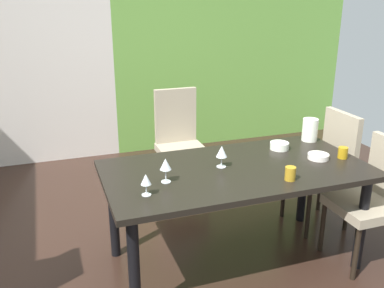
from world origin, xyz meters
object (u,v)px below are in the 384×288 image
at_px(chair_head_far, 179,138).
at_px(wine_glass_near_shelf, 166,165).
at_px(chair_right_far, 326,164).
at_px(wine_glass_left, 222,152).
at_px(pitcher_rear, 310,130).
at_px(dining_table, 236,179).
at_px(serving_bowl_north, 318,156).
at_px(chair_right_near, 374,195).
at_px(wine_glass_corner, 146,180).
at_px(serving_bowl_south, 279,146).
at_px(cup_west, 343,153).
at_px(cup_front, 290,174).

xyz_separation_m(chair_head_far, wine_glass_near_shelf, (-0.53, -1.39, 0.32)).
bearing_deg(chair_right_far, wine_glass_near_shelf, 103.54).
bearing_deg(wine_glass_left, pitcher_rear, 17.70).
relative_size(chair_right_far, wine_glass_near_shelf, 6.11).
bearing_deg(dining_table, wine_glass_near_shelf, -172.14).
relative_size(wine_glass_near_shelf, serving_bowl_north, 1.05).
bearing_deg(chair_right_near, serving_bowl_north, 54.10).
bearing_deg(dining_table, chair_right_near, -16.60).
height_order(chair_right_near, wine_glass_left, chair_right_near).
bearing_deg(serving_bowl_north, chair_right_near, -35.90).
height_order(chair_right_near, wine_glass_near_shelf, chair_right_near).
bearing_deg(dining_table, wine_glass_corner, -162.55).
bearing_deg(chair_right_far, chair_right_near, 179.54).
height_order(serving_bowl_south, cup_west, cup_west).
xyz_separation_m(chair_head_far, serving_bowl_south, (0.47, -1.09, 0.23)).
bearing_deg(chair_right_far, wine_glass_left, 102.88).
relative_size(dining_table, cup_front, 20.38).
distance_m(serving_bowl_south, cup_front, 0.59).
bearing_deg(chair_right_far, serving_bowl_south, 96.61).
distance_m(wine_glass_near_shelf, serving_bowl_south, 1.04).
bearing_deg(cup_front, wine_glass_corner, 174.39).
height_order(dining_table, cup_west, cup_west).
xyz_separation_m(dining_table, cup_front, (0.23, -0.31, 0.13)).
xyz_separation_m(wine_glass_corner, cup_front, (0.92, -0.09, -0.05)).
bearing_deg(serving_bowl_south, wine_glass_corner, -158.92).
bearing_deg(chair_right_near, chair_head_far, 30.93).
xyz_separation_m(chair_head_far, wine_glass_left, (-0.10, -1.27, 0.31)).
height_order(chair_head_far, wine_glass_corner, chair_head_far).
bearing_deg(chair_head_far, dining_table, 89.93).
bearing_deg(pitcher_rear, chair_right_far, -15.04).
bearing_deg(cup_front, serving_bowl_south, 66.40).
bearing_deg(wine_glass_near_shelf, wine_glass_left, 15.13).
distance_m(chair_head_far, serving_bowl_south, 1.21).
relative_size(dining_table, cup_west, 22.04).
xyz_separation_m(dining_table, cup_west, (0.80, -0.09, 0.13)).
relative_size(wine_glass_near_shelf, wine_glass_corner, 1.17).
xyz_separation_m(chair_right_far, cup_front, (-0.73, -0.59, 0.26)).
relative_size(wine_glass_corner, pitcher_rear, 0.74).
bearing_deg(chair_head_far, chair_right_far, 133.15).
xyz_separation_m(wine_glass_near_shelf, serving_bowl_south, (1.00, 0.30, -0.09)).
xyz_separation_m(serving_bowl_south, cup_west, (0.34, -0.32, 0.01)).
bearing_deg(wine_glass_corner, wine_glass_left, 23.71).
height_order(serving_bowl_north, cup_front, cup_front).
bearing_deg(dining_table, chair_right_far, 16.52).
bearing_deg(serving_bowl_north, chair_head_far, 114.71).
relative_size(chair_right_far, wine_glass_corner, 7.18).
bearing_deg(chair_head_far, serving_bowl_north, 114.71).
height_order(wine_glass_corner, pitcher_rear, pitcher_rear).
height_order(wine_glass_left, serving_bowl_north, wine_glass_left).
distance_m(chair_right_far, chair_head_far, 1.41).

